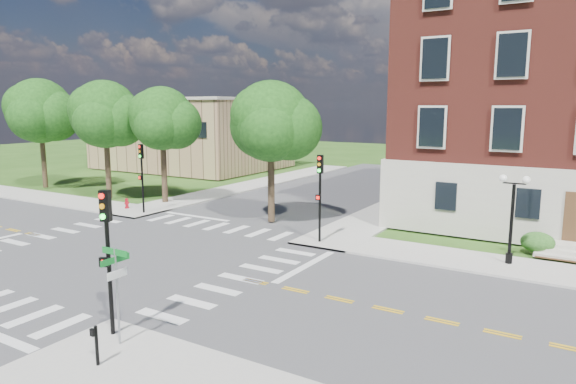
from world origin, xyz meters
The scene contains 19 objects.
ground centered at (0.00, 0.00, 0.00)m, with size 160.00×160.00×0.00m, color #274B15.
road_ew centered at (0.00, 0.00, 0.01)m, with size 90.00×12.00×0.01m, color #3D3D3F.
road_ns centered at (0.00, 0.00, 0.01)m, with size 12.00×90.00×0.01m, color #3D3D3F.
sidewalk_ne centered at (15.38, 15.38, 0.06)m, with size 34.00×34.00×0.12m.
sidewalk_nw centered at (-15.38, 15.38, 0.06)m, with size 34.00×34.00×0.12m.
crosswalk_east centered at (7.20, 0.00, 0.00)m, with size 2.20×10.20×0.02m, color silver, non-canonical shape.
stop_bar_east centered at (8.80, 3.00, 0.00)m, with size 0.40×5.50×0.00m, color silver.
secondary_building centered at (-22.00, 30.00, 4.28)m, with size 20.40×15.40×8.30m.
tree_a centered at (-22.96, 10.90, 7.05)m, with size 5.77×5.77×9.83m.
tree_b centered at (-13.43, 10.17, 6.84)m, with size 5.36×5.36×9.42m.
tree_c centered at (-8.37, 11.30, 6.55)m, with size 4.83×4.83×8.87m.
tree_d centered at (2.45, 9.84, 6.54)m, with size 5.11×5.11×9.00m.
traffic_signal_se centered at (7.03, -6.86, 3.19)m, with size 0.38×0.45×4.80m.
traffic_signal_ne centered at (7.46, 6.98, 3.19)m, with size 0.36×0.41×4.80m.
traffic_signal_nw centered at (-6.76, 7.54, 3.19)m, with size 0.35×0.40×4.80m.
twin_lamp_west centered at (17.03, 8.14, 2.52)m, with size 1.36×0.36×4.23m.
street_sign_pole centered at (7.81, -7.22, 2.31)m, with size 1.10×1.10×3.10m.
push_button_post centered at (8.32, -8.50, 0.80)m, with size 0.14×0.21×1.20m.
fire_hydrant centered at (-8.94, 7.98, 0.46)m, with size 0.35×0.35×0.75m.
Camera 1 is at (20.16, -17.46, 7.54)m, focal length 32.00 mm.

